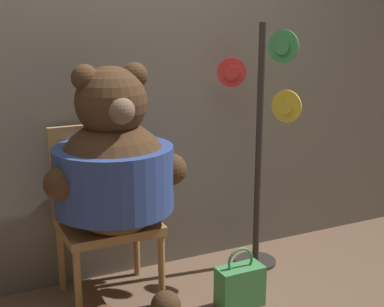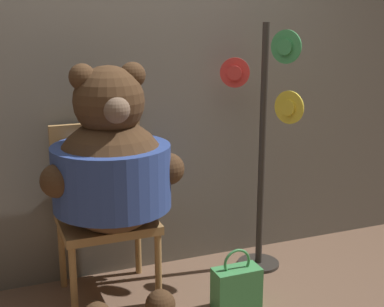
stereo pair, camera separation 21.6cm
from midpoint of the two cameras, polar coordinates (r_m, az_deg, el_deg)
name	(u,v)px [view 2 (the right image)]	position (r m, az deg, el deg)	size (l,w,h in m)	color
wall_back	(127,89)	(3.37, -5.14, 6.83)	(8.00, 0.10, 2.39)	slate
chair	(103,204)	(3.23, -7.58, -5.35)	(0.55, 0.48, 1.02)	#B2844C
teddy_bear	(112,169)	(3.00, -6.52, -1.67)	(0.80, 0.71, 1.40)	#4C331E
hat_display_rack	(264,150)	(3.46, 9.46, 0.39)	(0.38, 0.41, 1.61)	#332D28
handbag_on_ground	(236,287)	(3.19, 6.77, -13.96)	(0.27, 0.14, 0.36)	#479E56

